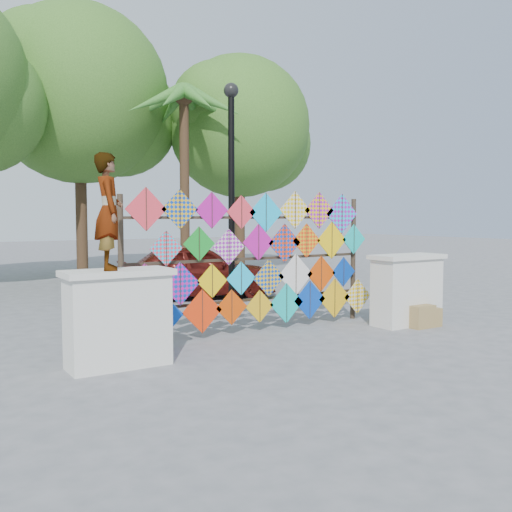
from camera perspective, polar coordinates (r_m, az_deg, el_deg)
name	(u,v)px	position (r m, az deg, el deg)	size (l,w,h in m)	color
ground	(279,340)	(9.21, 2.28, -8.37)	(80.00, 80.00, 0.00)	gray
parapet_left	(118,318)	(7.69, -13.62, -6.01)	(1.40, 0.65, 1.28)	silver
parapet_right	(407,289)	(10.72, 14.85, -3.22)	(1.40, 0.65, 1.28)	silver
kite_rack	(261,261)	(9.71, 0.55, -0.45)	(4.93, 0.24, 2.41)	#32271C
tree_mid	(82,96)	(19.51, -17.00, 15.07)	(6.30, 5.60, 8.61)	#45321D
tree_east	(241,128)	(19.99, -1.48, 12.67)	(5.40, 4.80, 7.42)	#45321D
palm_tree	(184,114)	(17.30, -7.22, 13.89)	(3.62, 3.62, 5.83)	#45321D
vendor_woman	(109,212)	(7.54, -14.53, 4.32)	(0.55, 0.36, 1.50)	#99999E
sedan	(197,271)	(13.79, -5.92, -1.50)	(1.55, 3.85, 1.31)	#4E110D
lamppost	(231,178)	(10.87, -2.48, 7.79)	(0.28, 0.28, 4.46)	black
cardboard_box_near	(419,316)	(10.59, 15.96, -5.79)	(0.45, 0.40, 0.40)	#A17F4E
cardboard_box_far	(427,317)	(10.73, 16.75, -5.86)	(0.39, 0.36, 0.33)	#A17F4E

